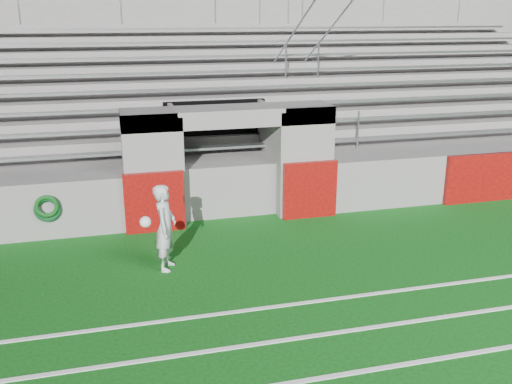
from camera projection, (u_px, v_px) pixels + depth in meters
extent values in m
plane|color=#0C4910|center=(270.00, 279.00, 10.38)|extent=(90.00, 90.00, 0.00)
cube|color=white|center=(332.00, 376.00, 7.61)|extent=(28.00, 0.09, 0.01)
cube|color=white|center=(307.00, 337.00, 8.53)|extent=(28.00, 0.09, 0.01)
cube|color=white|center=(287.00, 305.00, 9.46)|extent=(28.00, 0.09, 0.01)
cube|color=slate|center=(151.00, 168.00, 12.78)|extent=(1.20, 1.00, 2.60)
cube|color=slate|center=(303.00, 158.00, 13.65)|extent=(1.20, 1.00, 2.60)
cube|color=black|center=(216.00, 149.00, 14.80)|extent=(2.60, 0.20, 2.50)
cube|color=slate|center=(177.00, 162.00, 13.51)|extent=(0.10, 2.20, 2.50)
cube|color=slate|center=(270.00, 156.00, 14.06)|extent=(0.10, 2.20, 2.50)
cube|color=slate|center=(229.00, 116.00, 12.88)|extent=(4.80, 1.00, 0.40)
cube|color=slate|center=(202.00, 136.00, 16.81)|extent=(26.00, 8.00, 0.20)
cube|color=slate|center=(203.00, 156.00, 17.00)|extent=(26.00, 8.00, 1.05)
cube|color=#5E0908|center=(154.00, 202.00, 12.46)|extent=(1.30, 0.15, 1.35)
cube|color=#5E0908|center=(310.00, 190.00, 13.32)|extent=(1.30, 0.15, 1.35)
cube|color=#5E0908|center=(484.00, 178.00, 14.47)|extent=(2.20, 0.15, 1.25)
cube|color=gray|center=(221.00, 147.00, 14.02)|extent=(23.00, 0.28, 0.06)
cube|color=slate|center=(215.00, 141.00, 14.81)|extent=(24.00, 0.75, 0.38)
cube|color=gray|center=(215.00, 126.00, 14.59)|extent=(23.00, 0.28, 0.06)
cube|color=slate|center=(210.00, 128.00, 15.44)|extent=(24.00, 0.75, 0.76)
cube|color=gray|center=(210.00, 107.00, 15.17)|extent=(23.00, 0.28, 0.06)
cube|color=slate|center=(205.00, 117.00, 16.08)|extent=(24.00, 0.75, 1.14)
cube|color=gray|center=(205.00, 89.00, 15.75)|extent=(23.00, 0.28, 0.06)
cube|color=slate|center=(200.00, 106.00, 16.71)|extent=(24.00, 0.75, 1.52)
cube|color=gray|center=(200.00, 72.00, 16.32)|extent=(23.00, 0.28, 0.06)
cube|color=slate|center=(196.00, 96.00, 17.35)|extent=(24.00, 0.75, 1.90)
cube|color=gray|center=(195.00, 57.00, 16.90)|extent=(23.00, 0.28, 0.06)
cube|color=slate|center=(192.00, 87.00, 17.98)|extent=(24.00, 0.75, 2.28)
cube|color=gray|center=(191.00, 42.00, 17.48)|extent=(23.00, 0.28, 0.06)
cube|color=slate|center=(189.00, 78.00, 18.61)|extent=(24.00, 0.75, 2.66)
cube|color=gray|center=(187.00, 29.00, 18.05)|extent=(23.00, 0.28, 0.06)
cube|color=slate|center=(186.00, 74.00, 19.22)|extent=(26.00, 0.60, 5.29)
cylinder|color=#A5A8AD|center=(321.00, 133.00, 14.28)|extent=(0.05, 0.05, 1.00)
cylinder|color=#A5A8AD|center=(286.00, 61.00, 16.58)|extent=(0.05, 0.05, 1.00)
cylinder|color=#A5A8AD|center=(260.00, 7.00, 18.89)|extent=(0.05, 0.05, 1.00)
cylinder|color=#A5A8AD|center=(286.00, 44.00, 16.43)|extent=(0.05, 6.02, 3.08)
cylinder|color=#A5A8AD|center=(358.00, 131.00, 14.52)|extent=(0.05, 0.05, 1.00)
cylinder|color=#A5A8AD|center=(318.00, 61.00, 16.83)|extent=(0.05, 0.05, 1.00)
cylinder|color=#A5A8AD|center=(288.00, 7.00, 19.13)|extent=(0.05, 0.05, 1.00)
cylinder|color=#A5A8AD|center=(319.00, 43.00, 16.67)|extent=(0.05, 6.02, 3.08)
cylinder|color=#A5A8AD|center=(18.00, 5.00, 17.07)|extent=(0.05, 0.05, 1.10)
cylinder|color=#A5A8AD|center=(121.00, 5.00, 17.79)|extent=(0.05, 0.05, 1.10)
cylinder|color=#A5A8AD|center=(215.00, 5.00, 18.52)|extent=(0.05, 0.05, 1.10)
cylinder|color=#A5A8AD|center=(302.00, 6.00, 19.24)|extent=(0.05, 0.05, 1.10)
cylinder|color=#A5A8AD|center=(383.00, 6.00, 19.96)|extent=(0.05, 0.05, 1.10)
cylinder|color=#A5A8AD|center=(459.00, 6.00, 20.68)|extent=(0.05, 0.05, 1.10)
imported|color=silver|center=(165.00, 227.00, 10.58)|extent=(0.56, 0.70, 1.65)
sphere|color=white|center=(145.00, 222.00, 10.25)|extent=(0.21, 0.21, 0.21)
torus|color=#0B3B1A|center=(47.00, 210.00, 11.92)|extent=(0.56, 0.10, 0.56)
torus|color=#0E4714|center=(47.00, 206.00, 11.85)|extent=(0.49, 0.09, 0.49)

